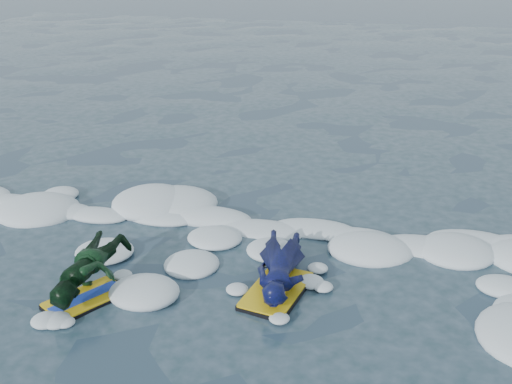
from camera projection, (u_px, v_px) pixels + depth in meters
The scene contains 4 objects.
ground at pixel (232, 281), 7.73m from camera, with size 120.00×120.00×0.00m, color #1B2B42.
foam_band at pixel (252, 242), 8.66m from camera, with size 12.00×3.10×0.30m, color white, non-canonical shape.
prone_woman_unit at pixel (280, 269), 7.56m from camera, with size 0.78×1.65×0.41m.
prone_child_unit at pixel (91, 273), 7.36m from camera, with size 0.91×1.41×0.54m.
Camera 1 is at (1.77, -6.46, 4.03)m, focal length 45.00 mm.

